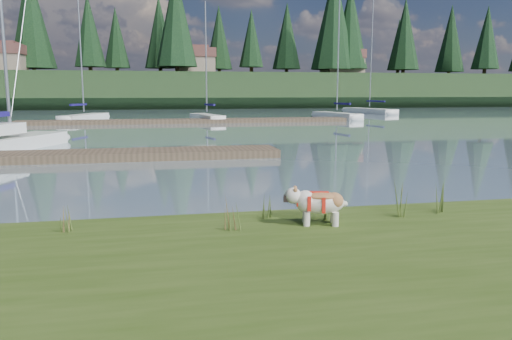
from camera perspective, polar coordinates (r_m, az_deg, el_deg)
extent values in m
plane|color=#78909F|center=(40.21, -10.65, 5.27)|extent=(200.00, 200.00, 0.00)
cube|color=black|center=(83.13, -11.25, 8.82)|extent=(200.00, 20.00, 5.00)
cylinder|color=silver|center=(8.10, 5.80, -5.58)|extent=(0.11, 0.11, 0.23)
cylinder|color=silver|center=(8.32, 5.71, -5.19)|extent=(0.11, 0.11, 0.23)
cylinder|color=silver|center=(8.14, 9.05, -5.57)|extent=(0.11, 0.11, 0.23)
cylinder|color=silver|center=(8.36, 8.87, -5.18)|extent=(0.11, 0.11, 0.23)
ellipsoid|color=silver|center=(8.17, 7.47, -3.74)|extent=(0.83, 0.55, 0.36)
ellipsoid|color=#A66B3E|center=(8.15, 7.49, -2.95)|extent=(0.60, 0.47, 0.13)
ellipsoid|color=silver|center=(8.12, 4.25, -2.94)|extent=(0.32, 0.33, 0.26)
cube|color=black|center=(8.13, 3.44, -3.26)|extent=(0.11, 0.15, 0.10)
cube|color=white|center=(23.47, -27.12, 2.43)|extent=(4.29, 7.63, 0.70)
ellipsoid|color=white|center=(26.57, -22.33, 3.40)|extent=(2.27, 2.50, 0.70)
cube|color=#4C3D2C|center=(19.56, -21.31, 1.48)|extent=(16.00, 2.00, 0.30)
cube|color=#4C3D2C|center=(40.29, -7.80, 5.56)|extent=(26.00, 2.20, 0.30)
cube|color=white|center=(45.05, -19.03, 5.60)|extent=(3.62, 6.40, 0.70)
ellipsoid|color=white|center=(47.84, -17.22, 5.86)|extent=(1.91, 2.10, 0.70)
cylinder|color=silver|center=(45.11, -19.40, 12.60)|extent=(0.12, 0.12, 9.86)
cube|color=#18115C|center=(44.25, -19.65, 7.05)|extent=(1.10, 2.41, 0.20)
cube|color=white|center=(42.62, -5.63, 5.88)|extent=(2.51, 5.86, 0.70)
ellipsoid|color=white|center=(45.34, -6.78, 6.04)|extent=(1.56, 1.79, 0.70)
cylinder|color=silver|center=(42.65, -5.74, 12.71)|extent=(0.12, 0.12, 9.00)
cube|color=#18115C|center=(41.84, -5.31, 7.45)|extent=(0.69, 2.26, 0.20)
cube|color=white|center=(46.64, 9.20, 6.07)|extent=(2.72, 6.62, 0.70)
ellipsoid|color=white|center=(49.40, 7.20, 6.27)|extent=(1.73, 2.00, 0.70)
cylinder|color=silver|center=(46.70, 9.38, 12.90)|extent=(0.12, 0.12, 9.95)
cube|color=#18115C|center=(45.85, 9.83, 7.48)|extent=(0.70, 2.56, 0.20)
cube|color=white|center=(58.74, 12.83, 6.54)|extent=(3.53, 8.15, 0.70)
ellipsoid|color=white|center=(61.96, 10.59, 6.73)|extent=(2.17, 2.50, 0.70)
cylinder|color=silver|center=(58.85, 13.05, 12.88)|extent=(0.12, 0.12, 11.86)
cube|color=#18115C|center=(57.85, 13.52, 7.65)|extent=(0.90, 3.13, 0.20)
cone|color=#475B23|center=(7.81, -3.26, -5.11)|extent=(0.03, 0.03, 0.49)
cone|color=brown|center=(7.77, -2.38, -5.55)|extent=(0.03, 0.03, 0.40)
cone|color=#475B23|center=(7.84, -2.86, -4.86)|extent=(0.03, 0.03, 0.54)
cone|color=brown|center=(7.82, -2.20, -5.65)|extent=(0.03, 0.03, 0.35)
cone|color=#475B23|center=(7.74, -3.03, -5.42)|extent=(0.03, 0.03, 0.44)
cone|color=#475B23|center=(8.54, 1.04, -4.12)|extent=(0.03, 0.03, 0.42)
cone|color=brown|center=(8.50, 1.87, -4.47)|extent=(0.03, 0.03, 0.34)
cone|color=#475B23|center=(8.57, 1.39, -3.92)|extent=(0.03, 0.03, 0.46)
cone|color=brown|center=(8.55, 2.00, -4.53)|extent=(0.03, 0.03, 0.29)
cone|color=#475B23|center=(8.47, 1.29, -4.37)|extent=(0.03, 0.03, 0.38)
cone|color=#475B23|center=(8.91, 15.85, -3.29)|extent=(0.03, 0.03, 0.61)
cone|color=brown|center=(8.91, 16.67, -3.72)|extent=(0.03, 0.03, 0.49)
cone|color=#475B23|center=(8.96, 16.11, -3.04)|extent=(0.03, 0.03, 0.67)
cone|color=brown|center=(8.97, 16.71, -3.85)|extent=(0.03, 0.03, 0.43)
cone|color=#475B23|center=(8.86, 16.19, -3.58)|extent=(0.03, 0.03, 0.55)
cone|color=#475B23|center=(8.27, -21.54, -5.13)|extent=(0.03, 0.03, 0.44)
cone|color=brown|center=(8.19, -20.84, -5.53)|extent=(0.03, 0.03, 0.35)
cone|color=#475B23|center=(8.28, -21.10, -4.92)|extent=(0.03, 0.03, 0.48)
cone|color=brown|center=(8.23, -20.58, -5.61)|extent=(0.03, 0.03, 0.31)
cone|color=#475B23|center=(8.19, -21.49, -5.41)|extent=(0.03, 0.03, 0.40)
cone|color=#475B23|center=(8.46, 7.45, -4.57)|extent=(0.03, 0.03, 0.35)
cone|color=brown|center=(8.44, 8.31, -4.86)|extent=(0.03, 0.03, 0.28)
cone|color=#475B23|center=(8.50, 7.77, -4.38)|extent=(0.03, 0.03, 0.39)
cone|color=brown|center=(8.49, 8.41, -4.90)|extent=(0.03, 0.03, 0.25)
cone|color=#475B23|center=(8.39, 7.76, -4.80)|extent=(0.03, 0.03, 0.32)
cone|color=#475B23|center=(9.48, 20.03, -2.91)|extent=(0.03, 0.03, 0.56)
cone|color=brown|center=(9.49, 20.80, -3.29)|extent=(0.03, 0.03, 0.45)
cone|color=#475B23|center=(9.53, 20.25, -2.69)|extent=(0.03, 0.03, 0.62)
cone|color=brown|center=(9.54, 20.81, -3.39)|extent=(0.03, 0.03, 0.39)
cone|color=#475B23|center=(9.43, 20.38, -3.17)|extent=(0.03, 0.03, 0.51)
cube|color=#33281C|center=(8.89, -6.90, -6.91)|extent=(60.00, 0.50, 0.14)
cylinder|color=#382619|center=(82.73, -18.39, 10.89)|extent=(0.60, 0.60, 1.80)
cone|color=black|center=(83.18, -18.59, 14.92)|extent=(4.84, 4.84, 11.00)
cylinder|color=#382619|center=(76.29, -8.99, 11.43)|extent=(0.60, 0.60, 1.80)
cone|color=black|center=(76.95, -9.13, 16.80)|extent=(6.16, 6.16, 14.00)
cylinder|color=#382619|center=(81.72, -0.52, 11.37)|extent=(0.60, 0.60, 1.80)
cone|color=black|center=(82.07, -0.53, 14.83)|extent=(3.96, 3.96, 9.00)
cylinder|color=#382619|center=(83.29, 8.73, 11.22)|extent=(0.60, 0.60, 1.80)
cone|color=black|center=(84.01, 8.87, 16.75)|extent=(7.04, 7.04, 16.00)
cylinder|color=#382619|center=(91.73, 16.45, 10.75)|extent=(0.60, 0.60, 1.80)
cone|color=black|center=(92.18, 16.63, 14.66)|extent=(5.28, 5.28, 12.00)
cylinder|color=#382619|center=(95.18, 24.64, 10.23)|extent=(0.60, 0.60, 1.80)
cone|color=black|center=(95.55, 24.87, 13.60)|extent=(4.62, 4.62, 10.50)
cube|color=gray|center=(83.01, -26.96, 10.72)|extent=(6.00, 5.00, 2.80)
cube|color=brown|center=(83.14, -27.07, 12.17)|extent=(6.30, 5.30, 1.40)
cube|color=brown|center=(83.20, -27.11, 12.71)|extent=(4.20, 3.60, 0.70)
cube|color=gray|center=(81.50, -7.02, 11.66)|extent=(6.00, 5.00, 2.80)
cube|color=brown|center=(81.62, -7.04, 13.14)|extent=(6.30, 5.30, 1.40)
cube|color=brown|center=(81.69, -7.06, 13.70)|extent=(4.20, 3.60, 0.70)
cube|color=gray|center=(84.95, 9.80, 11.49)|extent=(6.00, 5.00, 2.80)
cube|color=brown|center=(85.08, 9.83, 12.90)|extent=(6.30, 5.30, 1.40)
cube|color=brown|center=(85.14, 9.85, 13.44)|extent=(4.20, 3.60, 0.70)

